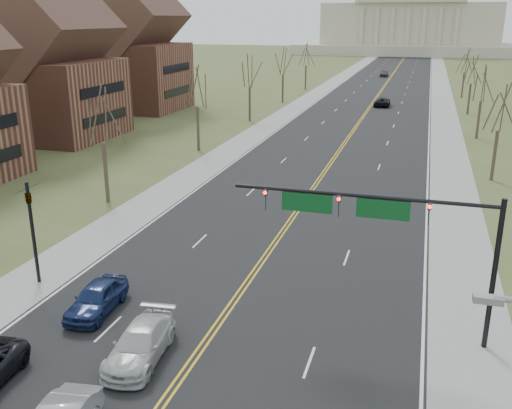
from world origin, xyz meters
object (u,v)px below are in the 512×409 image
Objects in this scene: signal_mast at (381,219)px; car_far_sb at (384,73)px; car_far_nb at (382,102)px; car_sb_outer_second at (97,298)px; signal_left at (31,222)px; car_sb_inner_second at (140,344)px.

signal_mast reaches higher than car_far_sb.
car_far_nb is at bearing 94.22° from signal_mast.
car_sb_outer_second is 77.72m from car_far_nb.
signal_mast is 19.06m from signal_left.
car_far_sb is at bearing 94.14° from signal_mast.
signal_left reaches higher than car_sb_outer_second.
car_sb_inner_second is 5.24m from car_sb_outer_second.
car_sb_outer_second reaches higher than car_far_nb.
car_far_sb is (-9.23, 127.47, -4.93)m from signal_mast.
car_sb_inner_second is at bearing -89.48° from car_far_sb.
signal_left is 1.11× the size of car_far_nb.
car_sb_outer_second is at bearing -91.32° from car_far_sb.
signal_left reaches higher than car_far_sb.
signal_mast is at bearing 22.98° from car_sb_inner_second.
car_far_nb is at bearing 80.05° from car_sb_outer_second.
signal_mast is 75.55m from car_far_nb.
car_sb_outer_second is 129.65m from car_far_sb.
car_sb_inner_second is 1.12× the size of car_sb_outer_second.
car_sb_outer_second is at bearing -171.38° from signal_mast.
car_sb_inner_second is (9.22, -5.33, -2.96)m from signal_left.
car_far_nb is (8.31, 77.28, -0.03)m from car_sb_outer_second.
signal_left is at bearing 153.76° from car_sb_outer_second.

